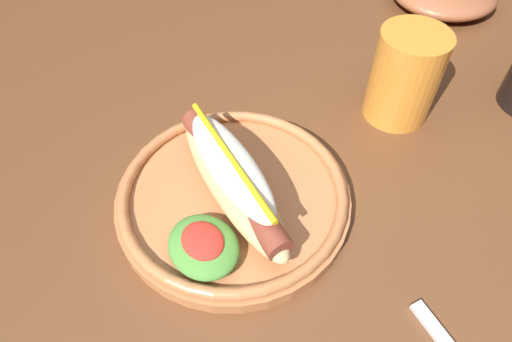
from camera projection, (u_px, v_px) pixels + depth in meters
dining_table at (377, 206)px, 0.56m from camera, size 1.42×1.09×0.74m
hot_dog_plate at (232, 193)px, 0.45m from camera, size 0.24×0.24×0.08m
extra_cup at (405, 76)px, 0.51m from camera, size 0.08×0.08×0.11m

